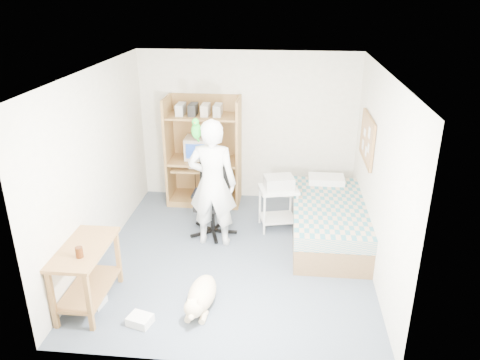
{
  "coord_description": "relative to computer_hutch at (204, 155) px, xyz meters",
  "views": [
    {
      "loc": [
        0.64,
        -5.5,
        3.42
      ],
      "look_at": [
        0.06,
        0.19,
        1.05
      ],
      "focal_mm": 35.0,
      "sensor_mm": 36.0,
      "label": 1
    }
  ],
  "objects": [
    {
      "name": "floor",
      "position": [
        0.7,
        -1.74,
        -0.82
      ],
      "size": [
        4.0,
        4.0,
        0.0
      ],
      "primitive_type": "plane",
      "color": "#4C5867",
      "rests_on": "ground"
    },
    {
      "name": "wall_back",
      "position": [
        0.7,
        0.26,
        0.43
      ],
      "size": [
        3.6,
        0.02,
        2.5
      ],
      "primitive_type": "cube",
      "color": "beige",
      "rests_on": "floor"
    },
    {
      "name": "wall_right",
      "position": [
        2.5,
        -1.74,
        0.43
      ],
      "size": [
        0.02,
        4.0,
        2.5
      ],
      "primitive_type": "cube",
      "color": "beige",
      "rests_on": "floor"
    },
    {
      "name": "wall_left",
      "position": [
        -1.1,
        -1.74,
        0.43
      ],
      "size": [
        0.02,
        4.0,
        2.5
      ],
      "primitive_type": "cube",
      "color": "beige",
      "rests_on": "floor"
    },
    {
      "name": "ceiling",
      "position": [
        0.7,
        -1.74,
        1.68
      ],
      "size": [
        3.6,
        4.0,
        0.02
      ],
      "primitive_type": "cube",
      "color": "white",
      "rests_on": "wall_back"
    },
    {
      "name": "computer_hutch",
      "position": [
        0.0,
        0.0,
        0.0
      ],
      "size": [
        1.2,
        0.63,
        1.8
      ],
      "color": "brown",
      "rests_on": "floor"
    },
    {
      "name": "bed",
      "position": [
        2.0,
        -1.12,
        -0.53
      ],
      "size": [
        1.02,
        2.02,
        0.66
      ],
      "color": "brown",
      "rests_on": "floor"
    },
    {
      "name": "side_desk",
      "position": [
        -0.85,
        -2.94,
        -0.33
      ],
      "size": [
        0.5,
        1.0,
        0.75
      ],
      "color": "olive",
      "rests_on": "floor"
    },
    {
      "name": "corkboard",
      "position": [
        2.47,
        -0.84,
        0.63
      ],
      "size": [
        0.04,
        0.94,
        0.66
      ],
      "color": "olive",
      "rests_on": "wall_right"
    },
    {
      "name": "office_chair",
      "position": [
        0.31,
        -1.09,
        -0.43
      ],
      "size": [
        0.62,
        0.62,
        1.1
      ],
      "rotation": [
        0.0,
        0.0,
        -0.03
      ],
      "color": "black",
      "rests_on": "floor"
    },
    {
      "name": "person",
      "position": [
        0.36,
        -1.4,
        0.09
      ],
      "size": [
        0.68,
        0.46,
        1.83
      ],
      "primitive_type": "imported",
      "rotation": [
        0.0,
        0.0,
        3.11
      ],
      "color": "white",
      "rests_on": "floor"
    },
    {
      "name": "parrot",
      "position": [
        0.16,
        -1.38,
        0.85
      ],
      "size": [
        0.13,
        0.23,
        0.37
      ],
      "rotation": [
        0.0,
        0.0,
        -0.03
      ],
      "color": "#169826",
      "rests_on": "person"
    },
    {
      "name": "dog",
      "position": [
        0.44,
        -2.88,
        -0.66
      ],
      "size": [
        0.35,
        0.96,
        0.36
      ],
      "rotation": [
        0.0,
        0.0,
        -0.07
      ],
      "color": "beige",
      "rests_on": "floor"
    },
    {
      "name": "printer_cart",
      "position": [
        1.26,
        -0.87,
        -0.38
      ],
      "size": [
        0.64,
        0.56,
        0.66
      ],
      "rotation": [
        0.0,
        0.0,
        0.24
      ],
      "color": "white",
      "rests_on": "floor"
    },
    {
      "name": "printer",
      "position": [
        1.26,
        -0.87,
        -0.07
      ],
      "size": [
        0.48,
        0.41,
        0.18
      ],
      "primitive_type": "cube",
      "rotation": [
        0.0,
        0.0,
        0.24
      ],
      "color": "#B5B5B0",
      "rests_on": "printer_cart"
    },
    {
      "name": "crt_monitor",
      "position": [
        -0.12,
        0.01,
        0.13
      ],
      "size": [
        0.39,
        0.41,
        0.36
      ],
      "rotation": [
        0.0,
        0.0,
        0.02
      ],
      "color": "beige",
      "rests_on": "computer_hutch"
    },
    {
      "name": "keyboard",
      "position": [
        0.0,
        -0.16,
        -0.15
      ],
      "size": [
        0.46,
        0.19,
        0.03
      ],
      "primitive_type": "cube",
      "rotation": [
        0.0,
        0.0,
        -0.07
      ],
      "color": "beige",
      "rests_on": "computer_hutch"
    },
    {
      "name": "pencil_cup",
      "position": [
        0.32,
        -0.09,
        -0.0
      ],
      "size": [
        0.08,
        0.08,
        0.12
      ],
      "primitive_type": "cylinder",
      "color": "gold",
      "rests_on": "computer_hutch"
    },
    {
      "name": "drink_glass",
      "position": [
        -0.8,
        -3.14,
        -0.01
      ],
      "size": [
        0.08,
        0.08,
        0.12
      ],
      "primitive_type": "cylinder",
      "color": "#401D0A",
      "rests_on": "side_desk"
    },
    {
      "name": "floor_box_a",
      "position": [
        -0.17,
        -3.24,
        -0.77
      ],
      "size": [
        0.3,
        0.26,
        0.1
      ],
      "primitive_type": "cube",
      "rotation": [
        0.0,
        0.0,
        -0.28
      ],
      "color": "white",
      "rests_on": "floor"
    },
    {
      "name": "floor_box_b",
      "position": [
        -0.78,
        -2.98,
        -0.78
      ],
      "size": [
        0.21,
        0.25,
        0.08
      ],
      "primitive_type": "cube",
      "rotation": [
        0.0,
        0.0,
        -0.16
      ],
      "color": "beige",
      "rests_on": "floor"
    }
  ]
}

